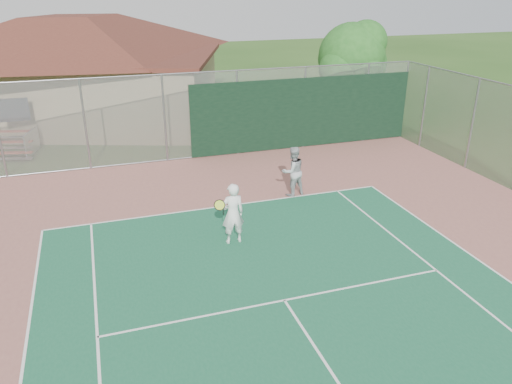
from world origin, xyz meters
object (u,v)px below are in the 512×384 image
at_px(clubhouse, 76,59).
at_px(player_white_front, 233,214).
at_px(player_grey_back, 293,172).
at_px(tree, 353,59).

relative_size(clubhouse, player_white_front, 9.59).
bearing_deg(player_white_front, player_grey_back, -138.86).
bearing_deg(player_grey_back, tree, -139.98).
relative_size(clubhouse, tree, 3.25).
height_order(clubhouse, player_white_front, clubhouse).
distance_m(tree, player_grey_back, 9.43).
xyz_separation_m(tree, player_grey_back, (-5.83, -6.96, -2.56)).
distance_m(tree, player_white_front, 13.18).
distance_m(player_white_front, player_grey_back, 3.88).
xyz_separation_m(tree, player_white_front, (-8.68, -9.59, -2.52)).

